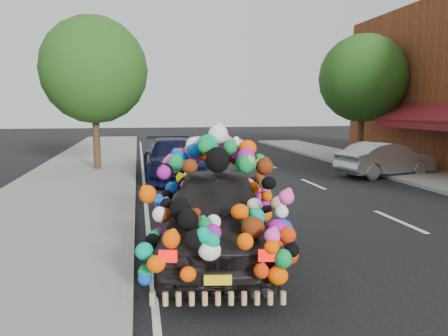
# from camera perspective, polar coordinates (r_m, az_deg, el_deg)

# --- Properties ---
(ground) EXTENTS (100.00, 100.00, 0.00)m
(ground) POSITION_cam_1_polar(r_m,az_deg,el_deg) (9.29, 2.73, -8.09)
(ground) COLOR black
(ground) RESTS_ON ground
(sidewalk) EXTENTS (4.00, 60.00, 0.12)m
(sidewalk) POSITION_cam_1_polar(r_m,az_deg,el_deg) (9.27, -24.34, -8.44)
(sidewalk) COLOR gray
(sidewalk) RESTS_ON ground
(kerb) EXTENTS (0.15, 60.00, 0.13)m
(kerb) POSITION_cam_1_polar(r_m,az_deg,el_deg) (9.02, -12.07, -8.31)
(kerb) COLOR gray
(kerb) RESTS_ON ground
(lane_markings) EXTENTS (6.00, 50.00, 0.01)m
(lane_markings) POSITION_cam_1_polar(r_m,az_deg,el_deg) (10.72, 21.90, -6.47)
(lane_markings) COLOR silver
(lane_markings) RESTS_ON ground
(tree_near_sidewalk) EXTENTS (4.20, 4.20, 6.13)m
(tree_near_sidewalk) POSITION_cam_1_polar(r_m,az_deg,el_deg) (18.31, -16.65, 12.13)
(tree_near_sidewalk) COLOR #332114
(tree_near_sidewalk) RESTS_ON ground
(tree_far_b) EXTENTS (4.00, 4.00, 5.90)m
(tree_far_b) POSITION_cam_1_polar(r_m,az_deg,el_deg) (21.30, 17.70, 11.09)
(tree_far_b) COLOR #332114
(tree_far_b) RESTS_ON ground
(plush_art_car) EXTENTS (2.87, 4.88, 2.14)m
(plush_art_car) POSITION_cam_1_polar(r_m,az_deg,el_deg) (7.42, -1.00, -3.43)
(plush_art_car) COLOR black
(plush_art_car) RESTS_ON ground
(navy_sedan) EXTENTS (2.06, 4.99, 1.45)m
(navy_sedan) POSITION_cam_1_polar(r_m,az_deg,el_deg) (15.88, -6.70, 1.18)
(navy_sedan) COLOR black
(navy_sedan) RESTS_ON ground
(silver_hatchback) EXTENTS (4.10, 2.20, 1.28)m
(silver_hatchback) POSITION_cam_1_polar(r_m,az_deg,el_deg) (17.54, 20.40, 1.10)
(silver_hatchback) COLOR #9EA1A5
(silver_hatchback) RESTS_ON ground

